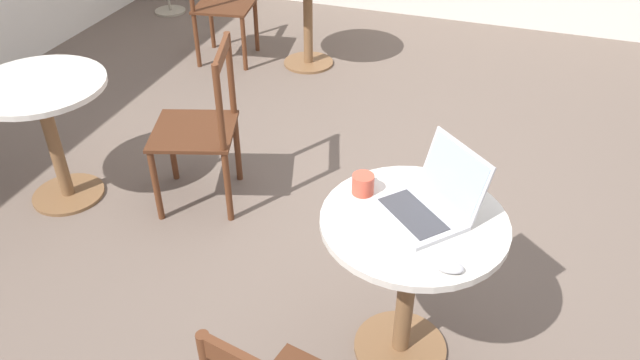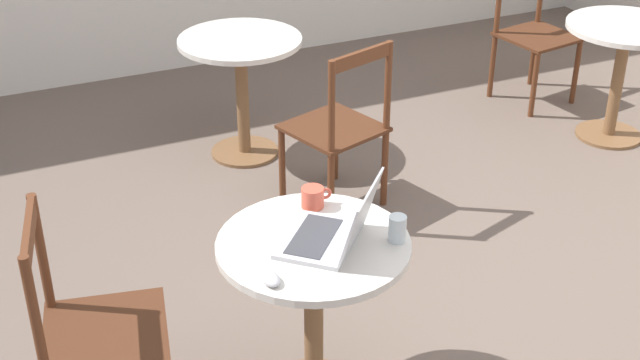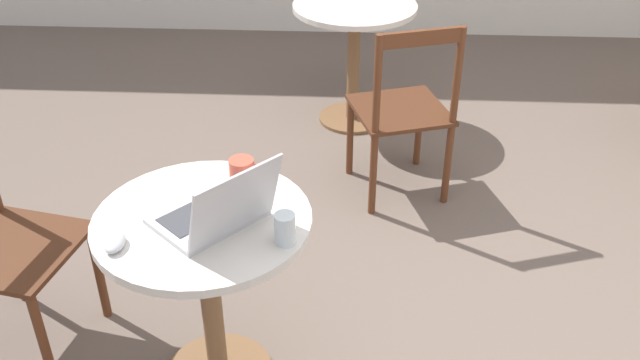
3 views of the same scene
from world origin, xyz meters
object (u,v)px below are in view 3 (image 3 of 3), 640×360
at_px(chair_near_left, 1,244).
at_px(mug, 242,170).
at_px(cafe_table_near, 207,261).
at_px(laptop, 216,212).
at_px(chair_far_front, 403,112).
at_px(drinking_glass, 285,229).
at_px(cafe_table_far, 354,34).
at_px(mouse, 115,243).

bearing_deg(chair_near_left, mug, 4.13).
relative_size(cafe_table_near, mug, 5.95).
bearing_deg(laptop, chair_far_front, 63.70).
relative_size(chair_near_left, drinking_glass, 9.35).
relative_size(laptop, drinking_glass, 4.49).
bearing_deg(cafe_table_far, chair_far_front, -72.28).
xyz_separation_m(chair_far_front, drinking_glass, (-0.44, -1.41, 0.32)).
bearing_deg(drinking_glass, mug, 117.73).
xyz_separation_m(mug, drinking_glass, (0.18, -0.34, 0.01)).
height_order(cafe_table_near, chair_far_front, chair_far_front).
bearing_deg(laptop, mouse, -156.37).
xyz_separation_m(cafe_table_near, chair_far_front, (0.72, 1.29, -0.09)).
relative_size(cafe_table_near, mouse, 7.30).
bearing_deg(chair_far_front, chair_near_left, -143.15).
bearing_deg(mouse, chair_near_left, 149.74).
xyz_separation_m(cafe_table_far, mouse, (-0.69, -2.25, 0.19)).
bearing_deg(chair_far_front, mug, -120.03).
bearing_deg(drinking_glass, chair_far_front, 72.71).
height_order(mouse, drinking_glass, drinking_glass).
bearing_deg(chair_near_left, mouse, -30.26).
relative_size(chair_near_left, mouse, 9.35).
height_order(chair_near_left, chair_far_front, same).
distance_m(cafe_table_near, mouse, 0.34).
bearing_deg(mug, laptop, -99.07).
bearing_deg(cafe_table_far, mug, -101.06).
xyz_separation_m(chair_near_left, chair_far_front, (1.51, 1.13, 0.00)).
xyz_separation_m(mouse, mug, (0.33, 0.39, 0.02)).
bearing_deg(chair_far_front, cafe_table_near, -118.95).
bearing_deg(laptop, cafe_table_near, 145.15).
relative_size(cafe_table_far, laptop, 1.62).
bearing_deg(mouse, cafe_table_far, 72.89).
relative_size(chair_near_left, chair_far_front, 1.00).
bearing_deg(chair_far_front, mouse, -122.96).
bearing_deg(drinking_glass, cafe_table_far, 85.20).
distance_m(cafe_table_far, chair_far_front, 0.84).
height_order(cafe_table_far, drinking_glass, drinking_glass).
bearing_deg(laptop, drinking_glass, -18.24).
relative_size(cafe_table_far, drinking_glass, 7.30).
bearing_deg(chair_near_left, drinking_glass, -14.44).
height_order(cafe_table_far, laptop, laptop).
bearing_deg(cafe_table_near, chair_near_left, 168.36).
distance_m(mouse, drinking_glass, 0.51).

